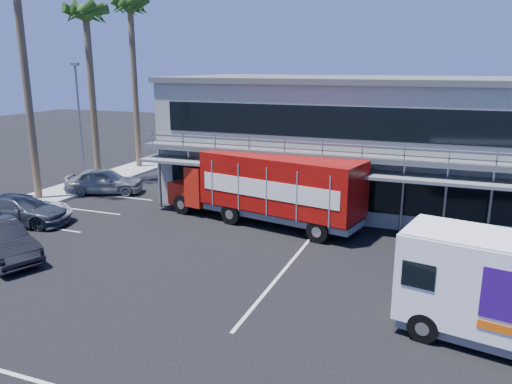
% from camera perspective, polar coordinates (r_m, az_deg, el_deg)
% --- Properties ---
extents(ground, '(120.00, 120.00, 0.00)m').
position_cam_1_polar(ground, '(18.21, -6.10, -11.67)').
color(ground, black).
rests_on(ground, ground).
extents(building, '(22.40, 12.00, 7.30)m').
position_cam_1_polar(building, '(30.10, 12.14, 5.78)').
color(building, gray).
rests_on(building, ground).
extents(curb_strip, '(3.00, 32.00, 0.16)m').
position_cam_1_polar(curb_strip, '(31.54, -25.79, -1.61)').
color(curb_strip, '#A5A399').
rests_on(curb_strip, ground).
extents(palm_e, '(2.80, 2.80, 12.25)m').
position_cam_1_polar(palm_e, '(35.52, -18.81, 17.81)').
color(palm_e, brown).
rests_on(palm_e, ground).
extents(palm_f, '(2.80, 2.80, 13.25)m').
position_cam_1_polar(palm_f, '(40.23, -14.14, 18.91)').
color(palm_f, brown).
rests_on(palm_f, ground).
extents(light_pole_far, '(0.50, 0.25, 8.09)m').
position_cam_1_polar(light_pole_far, '(33.75, -19.50, 7.63)').
color(light_pole_far, gray).
rests_on(light_pole_far, ground).
extents(red_truck, '(11.03, 4.73, 3.62)m').
position_cam_1_polar(red_truck, '(25.31, 1.39, 0.67)').
color(red_truck, '#B31B0E').
rests_on(red_truck, ground).
extents(parked_car_c, '(5.07, 2.74, 1.35)m').
position_cam_1_polar(parked_car_c, '(28.56, -24.77, -1.81)').
color(parked_car_c, silver).
rests_on(parked_car_c, ground).
extents(parked_car_d, '(5.41, 2.95, 1.49)m').
position_cam_1_polar(parked_car_d, '(28.28, -25.36, -1.88)').
color(parked_car_d, '#2D333C').
rests_on(parked_car_d, ground).
extents(parked_car_e, '(5.15, 3.49, 1.63)m').
position_cam_1_polar(parked_car_e, '(33.11, -16.95, 1.22)').
color(parked_car_e, gray).
rests_on(parked_car_e, ground).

